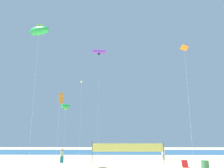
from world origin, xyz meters
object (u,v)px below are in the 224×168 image
object	(u,v)px
kite_orange_delta	(60,98)
kite_green_inflatable	(39,31)
beachgoer_sage_shirt	(62,155)
folding_beach_chair	(185,165)
kite_orange_diamond	(185,49)
beachgoer_white_shirt	(163,152)
volleyball_net	(128,148)
kite_green_tube	(66,106)
kite_violet_tube	(99,52)
kite_yellow_diamond	(81,85)
trash_barrel	(205,165)

from	to	relation	value
kite_orange_delta	kite_green_inflatable	world-z (taller)	kite_green_inflatable
beachgoer_sage_shirt	kite_orange_delta	bearing A→B (deg)	-69.35
beachgoer_sage_shirt	folding_beach_chair	distance (m)	13.88
kite_orange_diamond	beachgoer_white_shirt	bearing A→B (deg)	93.99
beachgoer_sage_shirt	kite_green_inflatable	xyz separation A→B (m)	(-0.96, -7.68, 11.81)
volleyball_net	kite_green_tube	world-z (taller)	kite_green_tube
beachgoer_white_shirt	kite_green_tube	distance (m)	16.79
kite_violet_tube	kite_green_inflatable	bearing A→B (deg)	-108.22
kite_green_inflatable	beachgoer_white_shirt	bearing A→B (deg)	40.27
kite_green_tube	kite_yellow_diamond	distance (m)	4.51
beachgoer_sage_shirt	kite_violet_tube	size ratio (longest dim) A/B	0.10
beachgoer_sage_shirt	kite_orange_diamond	xyz separation A→B (m)	(13.00, -6.45, 10.33)
beachgoer_sage_shirt	kite_orange_diamond	distance (m)	17.81
volleyball_net	kite_yellow_diamond	distance (m)	14.28
kite_orange_delta	volleyball_net	bearing A→B (deg)	25.02
beachgoer_white_shirt	kite_yellow_diamond	distance (m)	15.87
beachgoer_white_shirt	kite_yellow_diamond	world-z (taller)	kite_yellow_diamond
folding_beach_chair	kite_orange_diamond	world-z (taller)	kite_orange_diamond
folding_beach_chair	volleyball_net	bearing A→B (deg)	147.36
kite_green_inflatable	kite_green_tube	bearing A→B (deg)	93.47
volleyball_net	kite_green_inflatable	bearing A→B (deg)	-140.64
beachgoer_sage_shirt	kite_yellow_diamond	bearing A→B (deg)	98.96
kite_violet_tube	kite_green_tube	size ratio (longest dim) A/B	1.99
kite_green_inflatable	kite_yellow_diamond	bearing A→B (deg)	83.69
kite_yellow_diamond	kite_orange_delta	bearing A→B (deg)	-91.47
trash_barrel	folding_beach_chair	bearing A→B (deg)	-161.45
volleyball_net	kite_green_tube	size ratio (longest dim) A/B	0.99
folding_beach_chair	kite_violet_tube	distance (m)	21.74
kite_violet_tube	kite_yellow_diamond	distance (m)	5.85
folding_beach_chair	kite_yellow_diamond	size ratio (longest dim) A/B	0.08
volleyball_net	kite_violet_tube	bearing A→B (deg)	120.55
kite_green_inflatable	kite_green_tube	xyz separation A→B (m)	(-1.02, 16.83, -4.87)
trash_barrel	kite_orange_delta	distance (m)	15.25
beachgoer_white_shirt	kite_green_inflatable	size ratio (longest dim) A/B	0.14
beachgoer_white_shirt	kite_orange_diamond	xyz separation A→B (m)	(0.70, -10.00, 10.21)
kite_green_tube	volleyball_net	bearing A→B (deg)	-45.86
beachgoer_sage_shirt	beachgoer_white_shirt	world-z (taller)	beachgoer_white_shirt
beachgoer_sage_shirt	trash_barrel	world-z (taller)	beachgoer_sage_shirt
beachgoer_white_shirt	volleyball_net	xyz separation A→B (m)	(-4.74, -4.24, 0.67)
volleyball_net	kite_yellow_diamond	size ratio (longest dim) A/B	0.69
kite_green_inflatable	trash_barrel	bearing A→B (deg)	6.84
volleyball_net	kite_orange_diamond	bearing A→B (deg)	-46.66
kite_violet_tube	kite_green_tube	xyz separation A→B (m)	(-5.55, 3.07, -8.14)
beachgoer_white_shirt	volleyball_net	bearing A→B (deg)	143.83
folding_beach_chair	kite_orange_delta	size ratio (longest dim) A/B	0.12
kite_yellow_diamond	beachgoer_sage_shirt	bearing A→B (deg)	-95.52
kite_green_inflatable	beachgoer_sage_shirt	bearing A→B (deg)	82.90
kite_orange_diamond	kite_green_inflatable	bearing A→B (deg)	-174.95
volleyball_net	kite_green_tube	xyz separation A→B (m)	(-9.55, 9.84, 6.15)
trash_barrel	kite_yellow_diamond	xyz separation A→B (m)	(-13.42, 13.47, 10.64)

